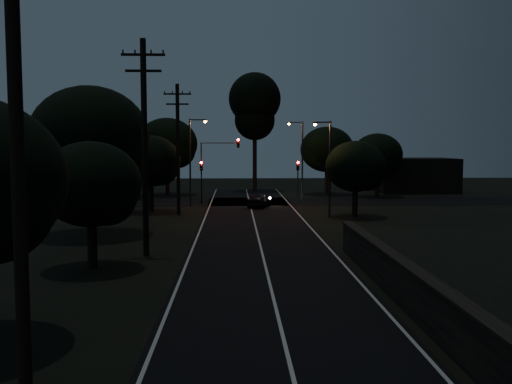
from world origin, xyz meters
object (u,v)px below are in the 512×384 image
utility_pole_far (178,147)px  streetlight_b (301,154)px  signal_right (298,174)px  car (259,200)px  signal_mast (219,158)px  utility_pole_near (16,121)px  tall_pine (255,106)px  streetlight_a (192,156)px  streetlight_c (328,162)px  signal_left (201,174)px  utility_pole_mid (145,144)px

utility_pole_far → streetlight_b: 16.51m
signal_right → streetlight_b: bearing=80.0°
signal_right → car: 5.33m
signal_mast → streetlight_b: size_ratio=0.78×
utility_pole_near → utility_pole_far: (0.00, 34.00, -0.76)m
tall_pine → signal_right: size_ratio=3.48×
streetlight_a → utility_pole_far: bearing=-96.6°
utility_pole_near → streetlight_c: 34.17m
streetlight_b → streetlight_c: (0.52, -14.00, -0.29)m
utility_pole_far → signal_left: (1.40, 7.99, -2.65)m
utility_pole_far → tall_pine: size_ratio=0.74×
tall_pine → utility_pole_mid: bearing=-99.9°
tall_pine → streetlight_b: tall_pine is taller
tall_pine → signal_mast: size_ratio=2.28×
streetlight_a → car: streetlight_a is taller
signal_mast → car: 6.00m
utility_pole_near → utility_pole_far: 34.01m
streetlight_b → streetlight_a: bearing=-150.5°
utility_pole_near → signal_right: bearing=75.8°
utility_pole_mid → streetlight_c: size_ratio=1.47×
utility_pole_near → streetlight_b: utility_pole_near is taller
signal_mast → streetlight_a: 3.13m
utility_pole_mid → utility_pole_far: size_ratio=1.05×
streetlight_a → tall_pine: bearing=69.6°
streetlight_c → car: streetlight_c is taller
utility_pole_mid → tall_pine: tall_pine is taller
tall_pine → signal_mast: (-3.91, -15.01, -5.95)m
tall_pine → signal_left: 17.67m
tall_pine → streetlight_c: (4.83, -25.00, -5.94)m
utility_pole_near → car: utility_pole_near is taller
utility_pole_far → car: 9.70m
signal_right → signal_mast: 7.66m
tall_pine → utility_pole_far: bearing=-106.9°
utility_pole_far → car: (6.76, 5.00, -4.83)m
utility_pole_far → signal_left: bearing=80.1°
streetlight_a → streetlight_c: size_ratio=1.07×
utility_pole_mid → streetlight_a: size_ratio=1.38×
utility_pole_far → utility_pole_mid: bearing=-90.0°
tall_pine → car: size_ratio=3.73×
utility_pole_far → streetlight_c: bearing=-9.6°
tall_pine → streetlight_a: bearing=-110.4°
utility_pole_mid → streetlight_a: 23.04m
streetlight_b → streetlight_c: streetlight_b is taller
utility_pole_near → streetlight_b: size_ratio=1.50×
signal_mast → utility_pole_near: bearing=-94.2°
utility_pole_far → signal_right: size_ratio=2.56×
tall_pine → signal_mast: bearing=-104.6°
streetlight_c → utility_pole_mid: bearing=-128.3°
streetlight_c → signal_mast: bearing=131.2°
utility_pole_near → utility_pole_mid: 17.01m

